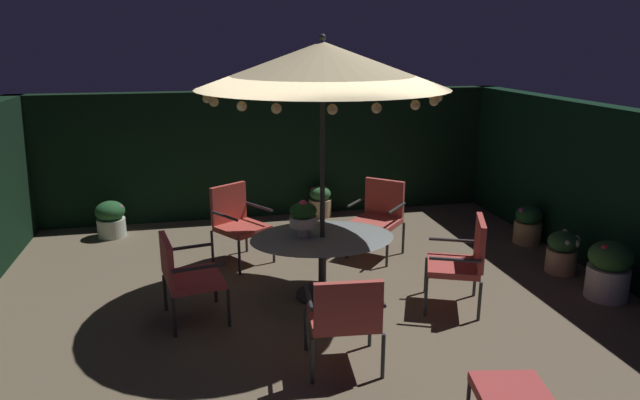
# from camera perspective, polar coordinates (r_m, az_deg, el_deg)

# --- Properties ---
(ground_plane) EXTENTS (7.95, 7.04, 0.02)m
(ground_plane) POSITION_cam_1_polar(r_m,az_deg,el_deg) (6.65, -0.90, -9.74)
(ground_plane) COLOR brown
(hedge_backdrop_rear) EXTENTS (7.95, 0.30, 2.07)m
(hedge_backdrop_rear) POSITION_cam_1_polar(r_m,az_deg,el_deg) (9.50, -4.97, 4.70)
(hedge_backdrop_rear) COLOR black
(hedge_backdrop_rear) RESTS_ON ground_plane
(hedge_backdrop_right) EXTENTS (0.30, 7.04, 2.07)m
(hedge_backdrop_right) POSITION_cam_1_polar(r_m,az_deg,el_deg) (7.93, 27.28, 0.75)
(hedge_backdrop_right) COLOR black
(hedge_backdrop_right) RESTS_ON ground_plane
(patio_dining_table) EXTENTS (1.64, 1.23, 0.72)m
(patio_dining_table) POSITION_cam_1_polar(r_m,az_deg,el_deg) (6.44, 0.24, -4.87)
(patio_dining_table) COLOR #2B292C
(patio_dining_table) RESTS_ON ground_plane
(patio_umbrella) EXTENTS (2.67, 2.67, 2.92)m
(patio_umbrella) POSITION_cam_1_polar(r_m,az_deg,el_deg) (6.03, 0.26, 13.37)
(patio_umbrella) COLOR #2A2F2D
(patio_umbrella) RESTS_ON ground_plane
(centerpiece_planter) EXTENTS (0.31, 0.31, 0.43)m
(centerpiece_planter) POSITION_cam_1_polar(r_m,az_deg,el_deg) (6.30, -1.69, -1.59)
(centerpiece_planter) COLOR beige
(centerpiece_planter) RESTS_ON patio_dining_table
(patio_chair_north) EXTENTS (0.69, 0.75, 0.93)m
(patio_chair_north) POSITION_cam_1_polar(r_m,az_deg,el_deg) (6.06, -13.48, -7.11)
(patio_chair_north) COLOR #2B292C
(patio_chair_north) RESTS_ON ground_plane
(patio_chair_northeast) EXTENTS (0.70, 0.64, 0.92)m
(patio_chair_northeast) POSITION_cam_1_polar(r_m,az_deg,el_deg) (5.05, 2.52, -11.39)
(patio_chair_northeast) COLOR #292F33
(patio_chair_northeast) RESTS_ON ground_plane
(patio_chair_east) EXTENTS (0.78, 0.81, 1.02)m
(patio_chair_east) POSITION_cam_1_polar(r_m,az_deg,el_deg) (6.37, 14.25, -5.62)
(patio_chair_east) COLOR #303135
(patio_chair_east) RESTS_ON ground_plane
(patio_chair_southeast) EXTENTS (0.85, 0.85, 1.02)m
(patio_chair_southeast) POSITION_cam_1_polar(r_m,az_deg,el_deg) (7.75, 5.99, -1.28)
(patio_chair_southeast) COLOR #2A2F2D
(patio_chair_southeast) RESTS_ON ground_plane
(patio_chair_south) EXTENTS (0.83, 0.83, 1.02)m
(patio_chair_south) POSITION_cam_1_polar(r_m,az_deg,el_deg) (7.54, -8.36, -1.88)
(patio_chair_south) COLOR #322932
(patio_chair_south) RESTS_ON ground_plane
(ottoman_footrest) EXTENTS (0.58, 0.50, 0.40)m
(ottoman_footrest) POSITION_cam_1_polar(r_m,az_deg,el_deg) (4.64, 18.57, -17.87)
(ottoman_footrest) COLOR #312A2E
(ottoman_footrest) RESTS_ON ground_plane
(potted_plant_left_far) EXTENTS (0.39, 0.40, 0.55)m
(potted_plant_left_far) POSITION_cam_1_polar(r_m,az_deg,el_deg) (8.75, 20.20, -2.34)
(potted_plant_left_far) COLOR tan
(potted_plant_left_far) RESTS_ON ground_plane
(potted_plant_left_near) EXTENTS (0.38, 0.38, 0.52)m
(potted_plant_left_near) POSITION_cam_1_polar(r_m,az_deg,el_deg) (9.47, 0.00, -0.08)
(potted_plant_left_near) COLOR tan
(potted_plant_left_near) RESTS_ON ground_plane
(potted_plant_front_corner) EXTENTS (0.39, 0.37, 0.54)m
(potted_plant_front_corner) POSITION_cam_1_polar(r_m,az_deg,el_deg) (7.82, 23.19, -4.77)
(potted_plant_front_corner) COLOR tan
(potted_plant_front_corner) RESTS_ON ground_plane
(potted_plant_right_far) EXTENTS (0.49, 0.48, 0.67)m
(potted_plant_right_far) POSITION_cam_1_polar(r_m,az_deg,el_deg) (7.26, 27.06, -6.24)
(potted_plant_right_far) COLOR silver
(potted_plant_right_far) RESTS_ON ground_plane
(potted_plant_right_near) EXTENTS (0.43, 0.43, 0.55)m
(potted_plant_right_near) POSITION_cam_1_polar(r_m,az_deg,el_deg) (9.04, -20.30, -1.75)
(potted_plant_right_near) COLOR beige
(potted_plant_right_near) RESTS_ON ground_plane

